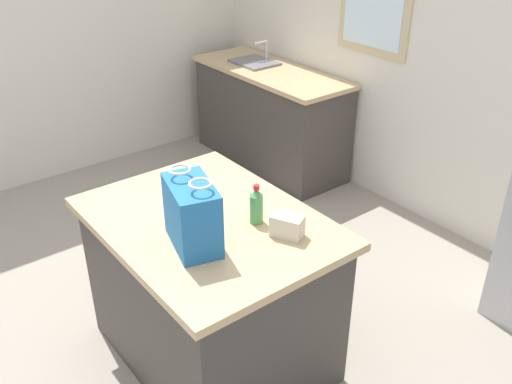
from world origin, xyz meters
name	(u,v)px	position (x,y,z in m)	size (l,w,h in m)	color
ground	(176,335)	(0.00, 0.00, 0.00)	(6.00, 6.00, 0.00)	#9E9384
back_wall	(444,57)	(-0.01, 2.28, 1.26)	(5.00, 0.13, 2.52)	silver
left_wall	(1,38)	(-2.50, 0.00, 1.26)	(0.10, 4.57, 2.52)	silver
kitchen_island	(211,290)	(0.26, 0.10, 0.45)	(1.27, 0.95, 0.89)	#423D38
sink_counter	(270,116)	(-1.48, 1.92, 0.46)	(1.58, 0.62, 1.08)	#423D38
shopping_bag	(192,215)	(0.40, -0.07, 1.04)	(0.37, 0.27, 0.35)	#236BAD
small_box	(287,226)	(0.61, 0.31, 0.94)	(0.15, 0.09, 0.11)	beige
bottle	(256,206)	(0.43, 0.27, 0.98)	(0.07, 0.07, 0.20)	#4C9956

